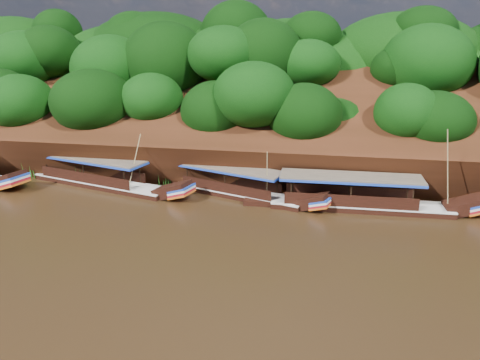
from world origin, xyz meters
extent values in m
plane|color=black|center=(0.00, 0.00, 0.00)|extent=(160.00, 160.00, 0.00)
cube|color=#31190B|center=(0.00, 16.00, 3.50)|extent=(120.00, 16.12, 13.64)
cube|color=#31190B|center=(0.00, 26.00, 0.00)|extent=(120.00, 24.00, 12.00)
ellipsoid|color=#0B3709|center=(-6.00, 15.00, 3.50)|extent=(18.00, 8.00, 6.40)
ellipsoid|color=#0B3709|center=(0.00, 23.00, 9.20)|extent=(24.00, 11.00, 8.40)
cube|color=black|center=(9.43, 7.17, 0.00)|extent=(12.99, 2.46, 0.91)
cube|color=silver|center=(9.43, 7.17, 0.44)|extent=(12.99, 2.52, 0.10)
cube|color=black|center=(16.72, 7.30, 0.71)|extent=(3.08, 1.72, 1.77)
cube|color=#1C42B9|center=(17.53, 7.31, 1.01)|extent=(1.62, 1.76, 0.65)
cube|color=#A5121E|center=(17.53, 7.31, 0.67)|extent=(1.62, 1.76, 0.65)
cube|color=brown|center=(8.62, 7.15, 2.44)|extent=(10.19, 2.74, 0.12)
cube|color=#1C42B9|center=(8.62, 7.15, 2.32)|extent=(10.19, 2.74, 0.18)
cylinder|color=tan|center=(15.01, 6.76, 3.44)|extent=(1.07, 1.18, 5.81)
cube|color=black|center=(0.13, 8.35, 0.00)|extent=(11.04, 5.52, 0.82)
cube|color=silver|center=(0.13, 8.35, 0.39)|extent=(11.06, 5.58, 0.09)
cube|color=black|center=(5.97, 6.31, 0.64)|extent=(2.96, 2.29, 1.55)
cube|color=#1C42B9|center=(6.61, 6.08, 0.92)|extent=(1.79, 1.93, 0.56)
cube|color=#A5121E|center=(6.61, 6.08, 0.60)|extent=(1.79, 1.93, 0.56)
cube|color=brown|center=(-0.52, 8.57, 2.21)|extent=(8.89, 5.02, 0.11)
cube|color=#1C42B9|center=(-0.52, 8.57, 2.10)|extent=(8.89, 5.02, 0.16)
cylinder|color=tan|center=(2.54, 6.92, 2.33)|extent=(0.16, 1.03, 3.73)
cube|color=black|center=(-11.78, 8.74, 0.00)|extent=(13.06, 5.60, 0.88)
cube|color=silver|center=(-11.78, 8.74, 0.42)|extent=(13.07, 5.66, 0.10)
cube|color=black|center=(-4.76, 6.76, 0.69)|extent=(3.37, 2.39, 1.74)
cube|color=#1C42B9|center=(-3.99, 6.54, 0.98)|extent=(1.99, 2.05, 0.65)
cube|color=#A5121E|center=(-3.99, 6.54, 0.65)|extent=(1.99, 2.05, 0.65)
cube|color=brown|center=(-12.56, 8.96, 2.37)|extent=(10.44, 5.15, 0.12)
cube|color=#1C42B9|center=(-12.56, 8.96, 2.25)|extent=(10.44, 5.15, 0.18)
cylinder|color=tan|center=(-8.05, 7.49, 2.70)|extent=(1.28, 0.33, 4.37)
cube|color=black|center=(-18.80, 6.52, 0.78)|extent=(3.45, 2.58, 1.85)
cube|color=#1C42B9|center=(-18.02, 6.31, 1.11)|extent=(2.04, 2.26, 0.67)
cube|color=#A5121E|center=(-18.02, 6.31, 0.73)|extent=(2.04, 2.26, 0.67)
cone|color=#255916|center=(-18.81, 9.41, 0.87)|extent=(1.50, 1.50, 1.73)
cone|color=#255916|center=(-13.73, 9.58, 0.90)|extent=(1.50, 1.50, 1.81)
cone|color=#255916|center=(-6.57, 9.79, 0.77)|extent=(1.50, 1.50, 1.54)
cone|color=#255916|center=(2.04, 9.49, 0.72)|extent=(1.50, 1.50, 1.45)
cone|color=#255916|center=(7.56, 9.89, 0.90)|extent=(1.50, 1.50, 1.80)
cone|color=#255916|center=(11.95, 9.24, 0.86)|extent=(1.50, 1.50, 1.72)
camera|label=1|loc=(6.47, -25.97, 12.56)|focal=35.00mm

